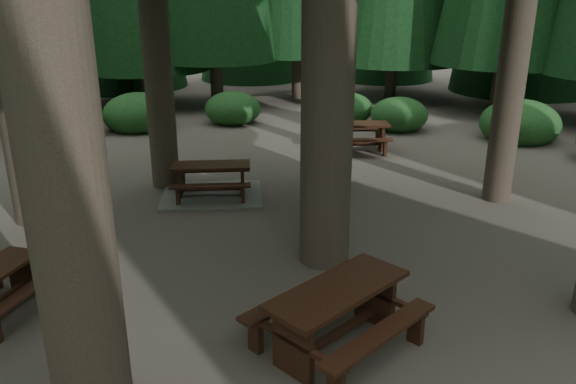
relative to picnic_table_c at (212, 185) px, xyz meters
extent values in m
plane|color=#504841|center=(0.57, -3.91, -0.25)|extent=(80.00, 80.00, 0.00)
cube|color=#33140F|center=(-3.28, -4.29, 0.13)|extent=(0.95, 1.44, 0.04)
cube|color=#33140F|center=(-3.41, -3.50, 0.06)|extent=(0.44, 0.29, 0.61)
cube|color=#33140F|center=(-3.41, -3.50, 0.11)|extent=(1.11, 0.68, 0.05)
cube|color=gray|center=(0.00, 0.00, -0.23)|extent=(2.53, 2.23, 0.05)
cube|color=#33140F|center=(0.00, 0.00, 0.47)|extent=(1.83, 1.00, 0.06)
cube|color=#33140F|center=(0.11, 0.57, 0.18)|extent=(1.75, 0.58, 0.05)
cube|color=#33140F|center=(-0.11, -0.57, 0.18)|extent=(1.75, 0.58, 0.05)
cube|color=#33140F|center=(-0.68, 0.14, 0.10)|extent=(0.18, 0.53, 0.69)
cube|color=#33140F|center=(-0.68, 0.14, 0.15)|extent=(0.35, 1.38, 0.06)
cube|color=#33140F|center=(0.68, -0.14, 0.10)|extent=(0.18, 0.53, 0.69)
cube|color=#33140F|center=(0.68, -0.14, 0.15)|extent=(0.35, 1.38, 0.06)
cube|color=#33140F|center=(0.00, 0.00, -0.08)|extent=(1.43, 0.36, 0.08)
cube|color=#33140F|center=(4.61, 2.74, 0.53)|extent=(1.98, 1.16, 0.06)
cube|color=#33140F|center=(4.76, 3.34, 0.21)|extent=(1.87, 0.71, 0.05)
cube|color=#33140F|center=(4.46, 2.14, 0.21)|extent=(1.87, 0.71, 0.05)
cube|color=#33140F|center=(3.89, 2.92, 0.12)|extent=(0.22, 0.57, 0.74)
cube|color=#33140F|center=(3.89, 2.92, 0.18)|extent=(0.45, 1.47, 0.06)
cube|color=#33140F|center=(5.33, 2.55, 0.12)|extent=(0.22, 0.57, 0.74)
cube|color=#33140F|center=(5.33, 2.55, 0.18)|extent=(0.45, 1.47, 0.06)
cube|color=#33140F|center=(4.61, 2.74, -0.06)|extent=(1.52, 0.46, 0.08)
cube|color=#33140F|center=(0.68, -6.15, 0.59)|extent=(2.13, 1.66, 0.07)
cube|color=#33140F|center=(0.35, -5.57, 0.25)|extent=(1.89, 1.22, 0.06)
cube|color=#33140F|center=(1.01, -6.74, 0.25)|extent=(1.89, 1.22, 0.06)
cube|color=#33140F|center=(-0.02, -6.54, 0.15)|extent=(0.38, 0.58, 0.80)
cube|color=#33140F|center=(-0.02, -6.54, 0.22)|extent=(0.87, 1.46, 0.07)
cube|color=#33140F|center=(1.38, -5.76, 0.15)|extent=(0.38, 0.58, 0.80)
cube|color=#33140F|center=(1.38, -5.76, 0.22)|extent=(0.87, 1.46, 0.07)
cube|color=#33140F|center=(0.68, -6.15, -0.05)|extent=(1.50, 0.89, 0.09)
ellipsoid|color=#1B5025|center=(10.01, 2.54, 0.15)|extent=(2.42, 2.42, 1.49)
ellipsoid|color=#1B5025|center=(7.00, 4.78, 0.15)|extent=(1.90, 1.90, 1.17)
ellipsoid|color=#1B5025|center=(5.71, 6.26, 0.15)|extent=(1.84, 1.84, 1.13)
ellipsoid|color=#1B5025|center=(1.87, 7.34, 0.15)|extent=(1.95, 1.95, 1.20)
ellipsoid|color=#1B5025|center=(-1.37, 7.30, 0.15)|extent=(2.31, 2.31, 1.42)
ellipsoid|color=#1B5025|center=(-3.52, 6.65, 0.15)|extent=(1.93, 1.93, 1.19)
camera|label=1|loc=(-1.62, -11.94, 4.09)|focal=35.00mm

